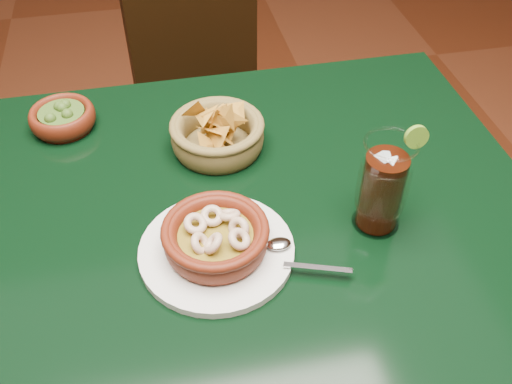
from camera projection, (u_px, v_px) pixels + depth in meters
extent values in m
cube|color=black|center=(165.00, 233.00, 0.88)|extent=(1.20, 0.80, 0.04)
cylinder|color=black|center=(380.00, 203.00, 1.46)|extent=(0.06, 0.06, 0.71)
cube|color=black|center=(224.00, 132.00, 1.58)|extent=(0.48, 0.48, 0.04)
cylinder|color=black|center=(198.00, 242.00, 1.56)|extent=(0.03, 0.03, 0.41)
cylinder|color=black|center=(302.00, 203.00, 1.67)|extent=(0.03, 0.03, 0.41)
cylinder|color=black|center=(156.00, 170.00, 1.78)|extent=(0.03, 0.03, 0.41)
cylinder|color=black|center=(251.00, 140.00, 1.88)|extent=(0.03, 0.03, 0.41)
cube|color=black|center=(194.00, 31.00, 1.54)|extent=(0.36, 0.12, 0.41)
cylinder|color=silver|center=(217.00, 251.00, 0.82)|extent=(0.22, 0.22, 0.01)
cylinder|color=#4F170A|center=(216.00, 246.00, 0.82)|extent=(0.13, 0.13, 0.01)
torus|color=#4F170A|center=(216.00, 238.00, 0.80)|extent=(0.17, 0.17, 0.04)
torus|color=#4F170A|center=(215.00, 230.00, 0.79)|extent=(0.15, 0.15, 0.01)
cylinder|color=brown|center=(216.00, 236.00, 0.80)|extent=(0.11, 0.11, 0.01)
torus|color=#C4A88E|center=(239.00, 228.00, 0.80)|extent=(0.04, 0.05, 0.04)
torus|color=#C4A88E|center=(229.00, 215.00, 0.81)|extent=(0.05, 0.05, 0.03)
torus|color=#C4A88E|center=(212.00, 216.00, 0.81)|extent=(0.05, 0.05, 0.03)
torus|color=#C4A88E|center=(195.00, 224.00, 0.80)|extent=(0.05, 0.05, 0.03)
torus|color=#C4A88E|center=(200.00, 244.00, 0.78)|extent=(0.04, 0.05, 0.04)
torus|color=#C4A88E|center=(213.00, 243.00, 0.77)|extent=(0.04, 0.04, 0.03)
torus|color=#C4A88E|center=(239.00, 239.00, 0.78)|extent=(0.05, 0.05, 0.03)
cube|color=silver|center=(318.00, 268.00, 0.79)|extent=(0.09, 0.04, 0.00)
ellipsoid|color=silver|center=(279.00, 244.00, 0.82)|extent=(0.04, 0.02, 0.01)
cylinder|color=brown|center=(218.00, 146.00, 1.00)|extent=(0.14, 0.14, 0.01)
torus|color=brown|center=(218.00, 136.00, 0.98)|extent=(0.19, 0.19, 0.06)
torus|color=brown|center=(217.00, 125.00, 0.97)|extent=(0.16, 0.16, 0.01)
cone|color=#C18226|center=(226.00, 135.00, 0.98)|extent=(0.04, 0.06, 0.06)
cone|color=#C18226|center=(219.00, 118.00, 0.96)|extent=(0.08, 0.06, 0.06)
cone|color=#C18226|center=(212.00, 143.00, 0.97)|extent=(0.06, 0.06, 0.03)
cone|color=#C18226|center=(207.00, 145.00, 0.96)|extent=(0.06, 0.06, 0.05)
cone|color=#C18226|center=(218.00, 118.00, 0.95)|extent=(0.08, 0.02, 0.08)
cone|color=#C18226|center=(216.00, 118.00, 0.96)|extent=(0.05, 0.06, 0.07)
cone|color=#C18226|center=(230.00, 125.00, 0.98)|extent=(0.07, 0.05, 0.06)
cone|color=#C18226|center=(217.00, 136.00, 0.96)|extent=(0.07, 0.05, 0.07)
cone|color=#C18226|center=(231.00, 120.00, 0.95)|extent=(0.08, 0.03, 0.08)
cone|color=#C18226|center=(225.00, 117.00, 0.95)|extent=(0.08, 0.03, 0.08)
cone|color=#C18226|center=(223.00, 135.00, 0.98)|extent=(0.06, 0.08, 0.05)
cone|color=#C18226|center=(237.00, 109.00, 0.96)|extent=(0.06, 0.06, 0.05)
cone|color=#C18226|center=(213.00, 118.00, 1.01)|extent=(0.06, 0.08, 0.06)
cone|color=#C18226|center=(205.00, 115.00, 0.95)|extent=(0.06, 0.07, 0.05)
cone|color=#C18226|center=(211.00, 123.00, 0.98)|extent=(0.07, 0.03, 0.07)
cone|color=#C18226|center=(225.00, 120.00, 0.96)|extent=(0.07, 0.05, 0.07)
cone|color=#C18226|center=(196.00, 110.00, 0.97)|extent=(0.07, 0.03, 0.06)
cone|color=#C18226|center=(212.00, 130.00, 0.96)|extent=(0.06, 0.06, 0.05)
cylinder|color=#4F170A|center=(65.00, 126.00, 1.04)|extent=(0.10, 0.10, 0.01)
torus|color=#4F170A|center=(62.00, 117.00, 1.03)|extent=(0.14, 0.14, 0.04)
cylinder|color=#274514|center=(61.00, 114.00, 1.02)|extent=(0.08, 0.08, 0.01)
sphere|color=#274514|center=(59.00, 107.00, 1.03)|extent=(0.02, 0.02, 0.02)
sphere|color=#274514|center=(50.00, 119.00, 1.00)|extent=(0.02, 0.02, 0.02)
sphere|color=#274514|center=(67.00, 114.00, 1.01)|extent=(0.02, 0.02, 0.02)
sphere|color=#274514|center=(65.00, 105.00, 1.03)|extent=(0.02, 0.02, 0.02)
sphere|color=#274514|center=(62.00, 108.00, 1.03)|extent=(0.02, 0.02, 0.02)
cylinder|color=white|center=(375.00, 221.00, 0.87)|extent=(0.07, 0.07, 0.01)
torus|color=white|center=(383.00, 185.00, 0.82)|extent=(0.15, 0.15, 0.09)
cylinder|color=black|center=(381.00, 191.00, 0.83)|extent=(0.06, 0.06, 0.12)
cube|color=silver|center=(383.00, 159.00, 0.79)|extent=(0.03, 0.03, 0.03)
cube|color=silver|center=(386.00, 163.00, 0.80)|extent=(0.02, 0.02, 0.03)
cube|color=silver|center=(391.00, 164.00, 0.80)|extent=(0.03, 0.03, 0.03)
cube|color=silver|center=(392.00, 165.00, 0.78)|extent=(0.03, 0.03, 0.03)
torus|color=white|center=(392.00, 144.00, 0.76)|extent=(0.08, 0.08, 0.00)
cylinder|color=#598820|center=(416.00, 137.00, 0.77)|extent=(0.03, 0.01, 0.03)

